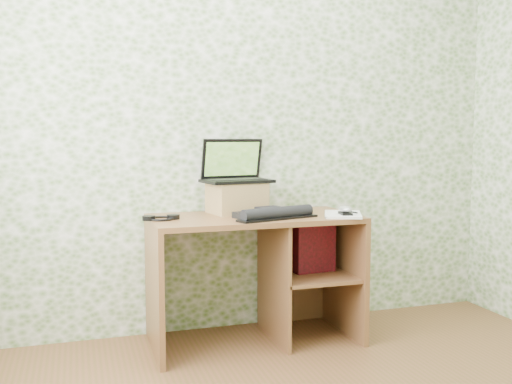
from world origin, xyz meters
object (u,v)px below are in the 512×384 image
object	(u,v)px
riser	(237,198)
desk	(265,259)
keyboard	(274,213)
notepad	(343,214)
laptop	(235,172)

from	to	relation	value
riser	desk	bearing A→B (deg)	-39.17
keyboard	notepad	distance (m)	0.42
keyboard	laptop	bearing A→B (deg)	100.10
laptop	keyboard	world-z (taller)	laptop
riser	notepad	distance (m)	0.64
desk	notepad	distance (m)	0.53
riser	notepad	xyz separation A→B (m)	(0.56, -0.29, -0.09)
notepad	desk	bearing A→B (deg)	-178.57
desk	keyboard	distance (m)	0.32
laptop	keyboard	xyz separation A→B (m)	(0.15, -0.29, -0.22)
notepad	riser	bearing A→B (deg)	176.87
laptop	notepad	xyz separation A→B (m)	(0.56, -0.34, -0.24)
desk	riser	size ratio (longest dim) A/B	3.89
desk	riser	world-z (taller)	riser
desk	riser	xyz separation A→B (m)	(-0.14, 0.12, 0.36)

